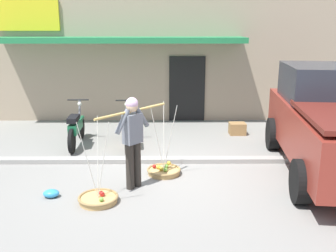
{
  "coord_description": "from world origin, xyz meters",
  "views": [
    {
      "loc": [
        0.09,
        -7.22,
        2.94
      ],
      "look_at": [
        0.15,
        0.6,
        0.85
      ],
      "focal_mm": 40.91,
      "sensor_mm": 36.0,
      "label": 1
    }
  ],
  "objects_px": {
    "fruit_basket_right_side": "(164,170)",
    "motorcycle_second_in_row": "(127,129)",
    "fruit_vendor": "(133,137)",
    "parked_truck": "(334,122)",
    "wooden_crate": "(237,129)",
    "fruit_basket_left_side": "(98,198)",
    "plastic_litter_bag": "(51,193)",
    "motorcycle_nearest_shop": "(76,128)"
  },
  "relations": [
    {
      "from": "parked_truck",
      "to": "motorcycle_second_in_row",
      "type": "bearing_deg",
      "value": 159.44
    },
    {
      "from": "fruit_basket_right_side",
      "to": "parked_truck",
      "type": "height_order",
      "value": "parked_truck"
    },
    {
      "from": "motorcycle_second_in_row",
      "to": "plastic_litter_bag",
      "type": "relative_size",
      "value": 6.5
    },
    {
      "from": "fruit_basket_right_side",
      "to": "motorcycle_nearest_shop",
      "type": "height_order",
      "value": "fruit_basket_right_side"
    },
    {
      "from": "fruit_vendor",
      "to": "motorcycle_second_in_row",
      "type": "bearing_deg",
      "value": 98.31
    },
    {
      "from": "fruit_vendor",
      "to": "fruit_basket_left_side",
      "type": "relative_size",
      "value": 1.17
    },
    {
      "from": "fruit_vendor",
      "to": "parked_truck",
      "type": "distance_m",
      "value": 4.08
    },
    {
      "from": "fruit_vendor",
      "to": "fruit_basket_left_side",
      "type": "bearing_deg",
      "value": -131.25
    },
    {
      "from": "fruit_basket_right_side",
      "to": "motorcycle_second_in_row",
      "type": "bearing_deg",
      "value": 116.66
    },
    {
      "from": "fruit_vendor",
      "to": "parked_truck",
      "type": "xyz_separation_m",
      "value": [
        3.99,
        0.83,
        0.05
      ]
    },
    {
      "from": "fruit_vendor",
      "to": "fruit_basket_left_side",
      "type": "distance_m",
      "value": 1.24
    },
    {
      "from": "fruit_basket_left_side",
      "to": "motorcycle_second_in_row",
      "type": "distance_m",
      "value": 3.12
    },
    {
      "from": "motorcycle_second_in_row",
      "to": "fruit_vendor",
      "type": "bearing_deg",
      "value": -81.69
    },
    {
      "from": "wooden_crate",
      "to": "fruit_basket_right_side",
      "type": "bearing_deg",
      "value": -125.02
    },
    {
      "from": "motorcycle_nearest_shop",
      "to": "motorcycle_second_in_row",
      "type": "xyz_separation_m",
      "value": [
        1.26,
        -0.08,
        0.0
      ]
    },
    {
      "from": "fruit_vendor",
      "to": "motorcycle_second_in_row",
      "type": "relative_size",
      "value": 0.93
    },
    {
      "from": "fruit_basket_left_side",
      "to": "plastic_litter_bag",
      "type": "bearing_deg",
      "value": 166.38
    },
    {
      "from": "fruit_vendor",
      "to": "plastic_litter_bag",
      "type": "xyz_separation_m",
      "value": [
        -1.42,
        -0.43,
        -0.91
      ]
    },
    {
      "from": "motorcycle_nearest_shop",
      "to": "parked_truck",
      "type": "distance_m",
      "value": 5.89
    },
    {
      "from": "plastic_litter_bag",
      "to": "fruit_basket_left_side",
      "type": "bearing_deg",
      "value": -13.62
    },
    {
      "from": "fruit_basket_left_side",
      "to": "parked_truck",
      "type": "bearing_deg",
      "value": 17.79
    },
    {
      "from": "fruit_vendor",
      "to": "fruit_basket_left_side",
      "type": "xyz_separation_m",
      "value": [
        -0.56,
        -0.63,
        -0.91
      ]
    },
    {
      "from": "fruit_basket_right_side",
      "to": "fruit_vendor",
      "type": "bearing_deg",
      "value": -131.2
    },
    {
      "from": "parked_truck",
      "to": "plastic_litter_bag",
      "type": "xyz_separation_m",
      "value": [
        -5.41,
        -1.25,
        -0.96
      ]
    },
    {
      "from": "fruit_vendor",
      "to": "wooden_crate",
      "type": "bearing_deg",
      "value": 53.78
    },
    {
      "from": "fruit_vendor",
      "to": "motorcycle_second_in_row",
      "type": "distance_m",
      "value": 2.54
    },
    {
      "from": "motorcycle_nearest_shop",
      "to": "fruit_basket_right_side",
      "type": "bearing_deg",
      "value": -41.16
    },
    {
      "from": "fruit_basket_left_side",
      "to": "fruit_basket_right_side",
      "type": "bearing_deg",
      "value": 48.78
    },
    {
      "from": "fruit_basket_right_side",
      "to": "wooden_crate",
      "type": "xyz_separation_m",
      "value": [
        2.02,
        2.88,
        0.08
      ]
    },
    {
      "from": "fruit_basket_right_side",
      "to": "wooden_crate",
      "type": "distance_m",
      "value": 3.51
    },
    {
      "from": "plastic_litter_bag",
      "to": "wooden_crate",
      "type": "xyz_separation_m",
      "value": [
        3.99,
        3.94,
        0.09
      ]
    },
    {
      "from": "fruit_vendor",
      "to": "motorcycle_nearest_shop",
      "type": "distance_m",
      "value": 3.05
    },
    {
      "from": "fruit_basket_right_side",
      "to": "motorcycle_second_in_row",
      "type": "xyz_separation_m",
      "value": [
        -0.91,
        1.82,
        0.38
      ]
    },
    {
      "from": "fruit_vendor",
      "to": "motorcycle_nearest_shop",
      "type": "xyz_separation_m",
      "value": [
        -1.62,
        2.54,
        -0.52
      ]
    },
    {
      "from": "fruit_vendor",
      "to": "motorcycle_second_in_row",
      "type": "xyz_separation_m",
      "value": [
        -0.36,
        2.46,
        -0.52
      ]
    },
    {
      "from": "fruit_basket_right_side",
      "to": "motorcycle_second_in_row",
      "type": "relative_size",
      "value": 0.8
    },
    {
      "from": "fruit_basket_right_side",
      "to": "parked_truck",
      "type": "xyz_separation_m",
      "value": [
        3.44,
        0.19,
        0.96
      ]
    },
    {
      "from": "fruit_vendor",
      "to": "plastic_litter_bag",
      "type": "bearing_deg",
      "value": -163.29
    },
    {
      "from": "wooden_crate",
      "to": "fruit_vendor",
      "type": "bearing_deg",
      "value": -126.22
    },
    {
      "from": "fruit_vendor",
      "to": "motorcycle_second_in_row",
      "type": "height_order",
      "value": "fruit_vendor"
    },
    {
      "from": "fruit_basket_right_side",
      "to": "wooden_crate",
      "type": "bearing_deg",
      "value": 54.98
    },
    {
      "from": "motorcycle_nearest_shop",
      "to": "plastic_litter_bag",
      "type": "bearing_deg",
      "value": -86.09
    }
  ]
}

